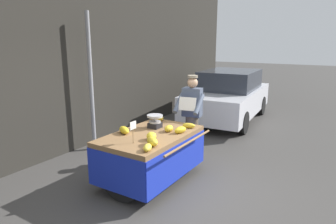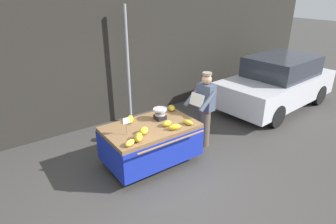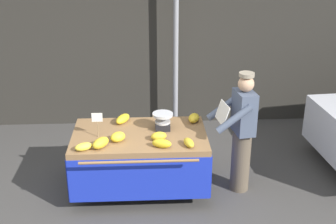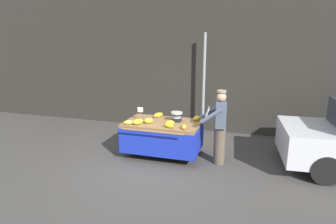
{
  "view_description": "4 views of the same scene",
  "coord_description": "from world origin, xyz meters",
  "px_view_note": "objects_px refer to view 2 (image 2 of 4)",
  "views": [
    {
      "loc": [
        -3.95,
        -2.14,
        2.37
      ],
      "look_at": [
        0.48,
        0.64,
        1.14
      ],
      "focal_mm": 32.09,
      "sensor_mm": 36.0,
      "label": 1
    },
    {
      "loc": [
        -2.66,
        -3.59,
        3.35
      ],
      "look_at": [
        0.36,
        0.62,
        1.07
      ],
      "focal_mm": 30.62,
      "sensor_mm": 36.0,
      "label": 2
    },
    {
      "loc": [
        0.07,
        -4.75,
        3.45
      ],
      "look_at": [
        0.36,
        0.82,
        1.11
      ],
      "focal_mm": 47.81,
      "sensor_mm": 36.0,
      "label": 3
    },
    {
      "loc": [
        2.05,
        -5.68,
        2.79
      ],
      "look_at": [
        0.15,
        0.54,
        1.15
      ],
      "focal_mm": 30.88,
      "sensor_mm": 36.0,
      "label": 4
    }
  ],
  "objects_px": {
    "banana_bunch_6": "(172,108)",
    "vendor_person": "(205,110)",
    "banana_bunch_4": "(138,137)",
    "banana_bunch_5": "(144,131)",
    "banana_bunch_0": "(167,123)",
    "banana_bunch_7": "(130,143)",
    "banana_bunch_3": "(130,119)",
    "weighing_scale": "(160,114)",
    "banana_bunch_2": "(175,127)",
    "banana_cart": "(151,136)",
    "banana_bunch_1": "(188,122)",
    "street_pole": "(128,68)",
    "price_sign": "(126,122)",
    "parked_car": "(277,82)"
  },
  "relations": [
    {
      "from": "banana_bunch_6",
      "to": "banana_bunch_3",
      "type": "bearing_deg",
      "value": 178.46
    },
    {
      "from": "banana_bunch_2",
      "to": "banana_bunch_5",
      "type": "xyz_separation_m",
      "value": [
        -0.56,
        0.2,
        0.01
      ]
    },
    {
      "from": "banana_cart",
      "to": "banana_bunch_7",
      "type": "bearing_deg",
      "value": -147.69
    },
    {
      "from": "banana_bunch_7",
      "to": "vendor_person",
      "type": "height_order",
      "value": "vendor_person"
    },
    {
      "from": "weighing_scale",
      "to": "parked_car",
      "type": "distance_m",
      "value": 4.4
    },
    {
      "from": "street_pole",
      "to": "banana_cart",
      "type": "relative_size",
      "value": 1.64
    },
    {
      "from": "banana_bunch_2",
      "to": "banana_bunch_1",
      "type": "bearing_deg",
      "value": 3.94
    },
    {
      "from": "price_sign",
      "to": "banana_bunch_3",
      "type": "bearing_deg",
      "value": 55.34
    },
    {
      "from": "banana_bunch_0",
      "to": "banana_bunch_7",
      "type": "bearing_deg",
      "value": -166.06
    },
    {
      "from": "banana_bunch_7",
      "to": "parked_car",
      "type": "bearing_deg",
      "value": 9.09
    },
    {
      "from": "banana_bunch_0",
      "to": "banana_bunch_6",
      "type": "bearing_deg",
      "value": 46.97
    },
    {
      "from": "weighing_scale",
      "to": "banana_bunch_5",
      "type": "height_order",
      "value": "weighing_scale"
    },
    {
      "from": "banana_bunch_6",
      "to": "banana_bunch_7",
      "type": "xyz_separation_m",
      "value": [
        -1.46,
        -0.79,
        -0.01
      ]
    },
    {
      "from": "banana_bunch_0",
      "to": "banana_bunch_7",
      "type": "distance_m",
      "value": 0.97
    },
    {
      "from": "banana_bunch_0",
      "to": "banana_bunch_4",
      "type": "xyz_separation_m",
      "value": [
        -0.73,
        -0.17,
        0.01
      ]
    },
    {
      "from": "banana_bunch_6",
      "to": "weighing_scale",
      "type": "bearing_deg",
      "value": -154.13
    },
    {
      "from": "weighing_scale",
      "to": "banana_bunch_6",
      "type": "height_order",
      "value": "weighing_scale"
    },
    {
      "from": "banana_cart",
      "to": "banana_bunch_5",
      "type": "xyz_separation_m",
      "value": [
        -0.27,
        -0.21,
        0.28
      ]
    },
    {
      "from": "street_pole",
      "to": "banana_bunch_6",
      "type": "bearing_deg",
      "value": -84.88
    },
    {
      "from": "banana_bunch_6",
      "to": "vendor_person",
      "type": "relative_size",
      "value": 0.13
    },
    {
      "from": "banana_bunch_3",
      "to": "banana_bunch_6",
      "type": "relative_size",
      "value": 1.29
    },
    {
      "from": "banana_bunch_4",
      "to": "vendor_person",
      "type": "distance_m",
      "value": 1.88
    },
    {
      "from": "street_pole",
      "to": "parked_car",
      "type": "bearing_deg",
      "value": -21.11
    },
    {
      "from": "banana_bunch_0",
      "to": "vendor_person",
      "type": "bearing_deg",
      "value": 7.47
    },
    {
      "from": "banana_bunch_4",
      "to": "banana_bunch_5",
      "type": "height_order",
      "value": "banana_bunch_4"
    },
    {
      "from": "vendor_person",
      "to": "banana_bunch_1",
      "type": "bearing_deg",
      "value": -155.83
    },
    {
      "from": "banana_bunch_1",
      "to": "banana_bunch_2",
      "type": "xyz_separation_m",
      "value": [
        -0.34,
        -0.02,
        0.01
      ]
    },
    {
      "from": "banana_bunch_5",
      "to": "banana_bunch_6",
      "type": "relative_size",
      "value": 0.91
    },
    {
      "from": "banana_bunch_5",
      "to": "banana_bunch_6",
      "type": "height_order",
      "value": "banana_bunch_5"
    },
    {
      "from": "banana_bunch_6",
      "to": "vendor_person",
      "type": "bearing_deg",
      "value": -34.08
    },
    {
      "from": "parked_car",
      "to": "banana_cart",
      "type": "bearing_deg",
      "value": -174.8
    },
    {
      "from": "banana_bunch_2",
      "to": "banana_bunch_3",
      "type": "height_order",
      "value": "banana_bunch_3"
    },
    {
      "from": "banana_bunch_6",
      "to": "banana_bunch_7",
      "type": "distance_m",
      "value": 1.66
    },
    {
      "from": "banana_bunch_4",
      "to": "vendor_person",
      "type": "bearing_deg",
      "value": 9.73
    },
    {
      "from": "banana_bunch_5",
      "to": "vendor_person",
      "type": "distance_m",
      "value": 1.65
    },
    {
      "from": "banana_bunch_2",
      "to": "street_pole",
      "type": "bearing_deg",
      "value": 82.05
    },
    {
      "from": "banana_bunch_6",
      "to": "banana_bunch_0",
      "type": "bearing_deg",
      "value": -133.03
    },
    {
      "from": "weighing_scale",
      "to": "banana_bunch_2",
      "type": "distance_m",
      "value": 0.55
    },
    {
      "from": "banana_cart",
      "to": "street_pole",
      "type": "bearing_deg",
      "value": 72.8
    },
    {
      "from": "banana_bunch_0",
      "to": "banana_bunch_2",
      "type": "xyz_separation_m",
      "value": [
        0.03,
        -0.21,
        -0.0
      ]
    },
    {
      "from": "price_sign",
      "to": "banana_bunch_6",
      "type": "distance_m",
      "value": 1.39
    },
    {
      "from": "banana_bunch_2",
      "to": "banana_bunch_4",
      "type": "bearing_deg",
      "value": 177.05
    },
    {
      "from": "banana_bunch_4",
      "to": "banana_bunch_0",
      "type": "bearing_deg",
      "value": 13.12
    },
    {
      "from": "weighing_scale",
      "to": "banana_bunch_6",
      "type": "xyz_separation_m",
      "value": [
        0.45,
        0.22,
        -0.06
      ]
    },
    {
      "from": "banana_bunch_2",
      "to": "vendor_person",
      "type": "distance_m",
      "value": 1.14
    },
    {
      "from": "banana_cart",
      "to": "weighing_scale",
      "type": "xyz_separation_m",
      "value": [
        0.32,
        0.13,
        0.34
      ]
    },
    {
      "from": "weighing_scale",
      "to": "banana_bunch_5",
      "type": "bearing_deg",
      "value": -150.0
    },
    {
      "from": "banana_bunch_4",
      "to": "banana_bunch_7",
      "type": "xyz_separation_m",
      "value": [
        -0.21,
        -0.06,
        -0.02
      ]
    },
    {
      "from": "weighing_scale",
      "to": "banana_bunch_3",
      "type": "bearing_deg",
      "value": 156.07
    },
    {
      "from": "banana_cart",
      "to": "banana_bunch_6",
      "type": "relative_size",
      "value": 8.12
    }
  ]
}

